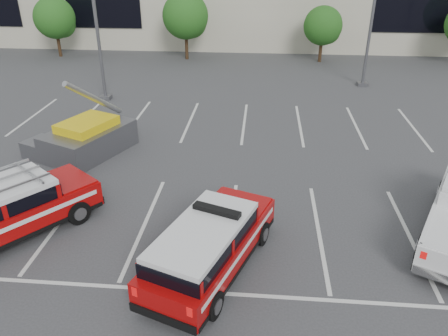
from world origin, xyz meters
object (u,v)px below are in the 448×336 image
object	(u,v)px
tree_left	(56,19)
tree_mid_right	(324,27)
fire_chief_suv	(210,248)
ladder_suv	(10,213)
tree_mid_left	(187,17)
light_pole_left	(94,2)
utility_rig	(86,138)

from	to	relation	value
tree_left	tree_mid_right	xyz separation A→B (m)	(20.00, -0.00, -0.27)
tree_left	fire_chief_suv	xyz separation A→B (m)	(14.51, -24.00, -2.07)
ladder_suv	tree_mid_left	bearing A→B (deg)	124.12
light_pole_left	utility_rig	size ratio (longest dim) A/B	2.34
light_pole_left	utility_rig	bearing A→B (deg)	-77.30
tree_left	tree_mid_left	bearing A→B (deg)	0.00
tree_left	light_pole_left	bearing A→B (deg)	-55.48
fire_chief_suv	ladder_suv	world-z (taller)	ladder_suv
tree_mid_left	light_pole_left	world-z (taller)	light_pole_left
tree_mid_right	utility_rig	size ratio (longest dim) A/B	0.91
tree_mid_right	utility_rig	bearing A→B (deg)	-123.92
ladder_suv	light_pole_left	bearing A→B (deg)	134.76
tree_mid_left	light_pole_left	distance (m)	10.73
tree_mid_right	fire_chief_suv	xyz separation A→B (m)	(-5.49, -24.00, -1.80)
tree_mid_left	tree_mid_right	xyz separation A→B (m)	(10.00, -0.00, -0.54)
tree_left	fire_chief_suv	world-z (taller)	tree_left
tree_mid_left	fire_chief_suv	xyz separation A→B (m)	(4.51, -24.00, -2.34)
tree_left	utility_rig	bearing A→B (deg)	-63.57
tree_mid_right	fire_chief_suv	bearing A→B (deg)	-102.88
tree_mid_left	light_pole_left	size ratio (longest dim) A/B	0.47
tree_mid_right	utility_rig	xyz separation A→B (m)	(-11.50, -17.10, -1.85)
tree_mid_left	utility_rig	world-z (taller)	tree_mid_left
tree_left	tree_mid_left	size ratio (longest dim) A/B	0.91
tree_mid_left	fire_chief_suv	distance (m)	24.53
tree_mid_right	utility_rig	world-z (taller)	tree_mid_right
tree_mid_right	light_pole_left	size ratio (longest dim) A/B	0.39
tree_mid_right	tree_mid_left	bearing A→B (deg)	180.00
light_pole_left	ladder_suv	xyz separation A→B (m)	(1.51, -12.88, -4.42)
tree_mid_left	ladder_suv	world-z (taller)	tree_mid_left
tree_left	utility_rig	distance (m)	19.21
tree_left	ladder_suv	world-z (taller)	tree_left
light_pole_left	ladder_suv	bearing A→B (deg)	-83.30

